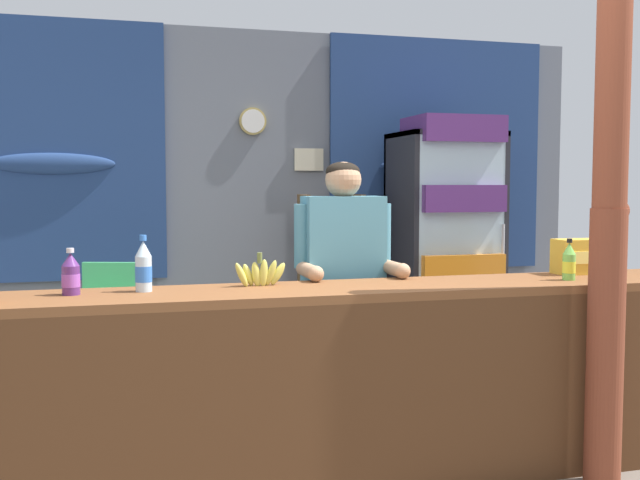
# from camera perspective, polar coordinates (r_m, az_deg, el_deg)

# --- Properties ---
(ground_plane) EXTENTS (8.08, 8.08, 0.00)m
(ground_plane) POSITION_cam_1_polar(r_m,az_deg,el_deg) (4.41, -0.73, -14.20)
(ground_plane) COLOR #665B51
(back_wall_curtained) EXTENTS (5.61, 0.22, 2.62)m
(back_wall_curtained) POSITION_cam_1_polar(r_m,az_deg,el_deg) (6.05, -5.13, 3.88)
(back_wall_curtained) COLOR slate
(back_wall_curtained) RESTS_ON ground
(stall_counter) EXTENTS (4.37, 0.52, 0.92)m
(stall_counter) POSITION_cam_1_polar(r_m,az_deg,el_deg) (3.45, 4.28, -9.48)
(stall_counter) COLOR brown
(stall_counter) RESTS_ON ground
(timber_post) EXTENTS (0.19, 0.17, 2.57)m
(timber_post) POSITION_cam_1_polar(r_m,az_deg,el_deg) (3.63, 21.20, 1.42)
(timber_post) COLOR brown
(timber_post) RESTS_ON ground
(drink_fridge) EXTENTS (0.78, 0.71, 1.91)m
(drink_fridge) POSITION_cam_1_polar(r_m,az_deg,el_deg) (5.91, 9.61, 0.87)
(drink_fridge) COLOR #232328
(drink_fridge) RESTS_ON ground
(bottle_shelf_rack) EXTENTS (0.48, 0.28, 1.32)m
(bottle_shelf_rack) POSITION_cam_1_polar(r_m,az_deg,el_deg) (5.84, 0.85, -2.69)
(bottle_shelf_rack) COLOR brown
(bottle_shelf_rack) RESTS_ON ground
(plastic_lawn_chair) EXTENTS (0.55, 0.55, 0.86)m
(plastic_lawn_chair) POSITION_cam_1_polar(r_m,az_deg,el_deg) (5.28, -15.91, -5.75)
(plastic_lawn_chair) COLOR #4CC675
(plastic_lawn_chair) RESTS_ON ground
(shopkeeper) EXTENTS (0.53, 0.42, 1.51)m
(shopkeeper) POSITION_cam_1_polar(r_m,az_deg,el_deg) (3.93, 1.81, -2.20)
(shopkeeper) COLOR #28282D
(shopkeeper) RESTS_ON ground
(soda_bottle_water) EXTENTS (0.07, 0.07, 0.25)m
(soda_bottle_water) POSITION_cam_1_polar(r_m,az_deg,el_deg) (3.38, -13.33, -2.07)
(soda_bottle_water) COLOR silver
(soda_bottle_water) RESTS_ON stall_counter
(soda_bottle_grape_soda) EXTENTS (0.08, 0.08, 0.20)m
(soda_bottle_grape_soda) POSITION_cam_1_polar(r_m,az_deg,el_deg) (3.36, -18.50, -2.56)
(soda_bottle_grape_soda) COLOR #56286B
(soda_bottle_grape_soda) RESTS_ON stall_counter
(soda_bottle_lime_soda) EXTENTS (0.06, 0.06, 0.21)m
(soda_bottle_lime_soda) POSITION_cam_1_polar(r_m,az_deg,el_deg) (3.88, 18.48, -1.64)
(soda_bottle_lime_soda) COLOR #75C64C
(soda_bottle_lime_soda) RESTS_ON stall_counter
(snack_box_choco_powder) EXTENTS (0.24, 0.14, 0.18)m
(snack_box_choco_powder) POSITION_cam_1_polar(r_m,az_deg,el_deg) (4.17, 19.03, -1.20)
(snack_box_choco_powder) COLOR gold
(snack_box_choco_powder) RESTS_ON stall_counter
(banana_bunch) EXTENTS (0.26, 0.06, 0.16)m
(banana_bunch) POSITION_cam_1_polar(r_m,az_deg,el_deg) (3.49, -4.64, -2.57)
(banana_bunch) COLOR #CCC14C
(banana_bunch) RESTS_ON stall_counter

